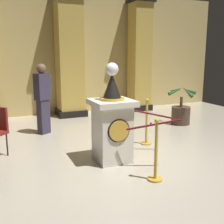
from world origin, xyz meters
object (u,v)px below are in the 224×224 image
Objects in this scene: stanchion_far at (146,128)px; bystander_guest at (43,97)px; potted_palm_right at (181,113)px; stanchion_near at (156,159)px; pedestal_clock at (112,124)px.

stanchion_far is 2.66m from bystander_guest.
potted_palm_right is at bearing -7.96° from bystander_guest.
stanchion_far reaches higher than stanchion_near.
bystander_guest is at bearing 108.80° from stanchion_near.
stanchion_near is 3.87m from potted_palm_right.
stanchion_near is at bearing -115.11° from stanchion_far.
pedestal_clock is at bearing 106.25° from stanchion_near.
stanchion_far is (0.78, 1.66, 0.01)m from stanchion_near.
potted_palm_right is (2.58, 2.88, -0.02)m from stanchion_near.
bystander_guest is at bearing 172.04° from potted_palm_right.
pedestal_clock is 3.44m from potted_palm_right.
stanchion_near is at bearing -131.89° from potted_palm_right.
stanchion_near is 1.83m from stanchion_far.
pedestal_clock reaches higher than stanchion_far.
stanchion_far is 0.93× the size of potted_palm_right.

